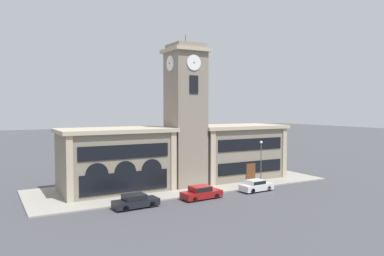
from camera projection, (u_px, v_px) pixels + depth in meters
name	position (u px, v px, depth m)	size (l,w,h in m)	color
ground_plane	(209.00, 195.00, 43.05)	(300.00, 300.00, 0.00)	#424247
sidewalk_kerb	(183.00, 184.00, 48.52)	(38.26, 12.54, 0.15)	gray
clock_tower	(186.00, 116.00, 47.45)	(4.92, 4.92, 19.19)	gray
town_hall_left_wing	(116.00, 160.00, 44.68)	(13.41, 7.75, 7.58)	gray
town_hall_right_wing	(235.00, 151.00, 53.21)	(13.42, 7.75, 7.57)	gray
parked_car_near	(135.00, 201.00, 37.35)	(4.67, 2.05, 1.39)	black
parked_car_mid	(201.00, 192.00, 41.06)	(4.65, 2.13, 1.45)	maroon
parked_car_far	(256.00, 185.00, 44.79)	(4.24, 1.95, 1.41)	silver
street_lamp	(261.00, 156.00, 47.10)	(0.36, 0.36, 5.71)	#4C4C51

